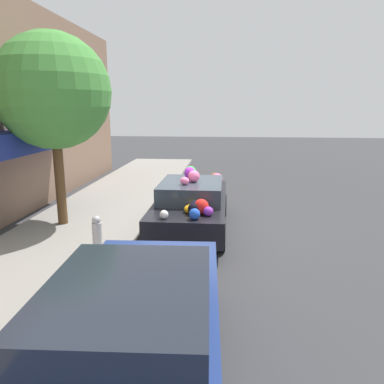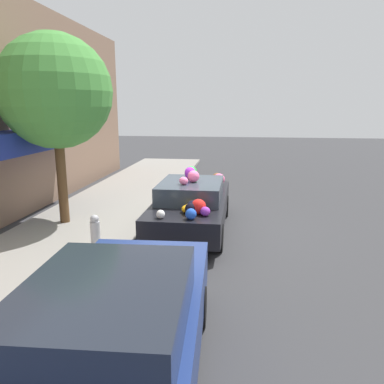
% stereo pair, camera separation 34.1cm
% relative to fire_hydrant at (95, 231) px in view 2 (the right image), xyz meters
% --- Properties ---
extents(ground_plane, '(60.00, 60.00, 0.00)m').
position_rel_fire_hydrant_xyz_m(ground_plane, '(1.73, -1.79, -0.47)').
color(ground_plane, '#38383A').
extents(sidewalk_curb, '(24.00, 3.20, 0.13)m').
position_rel_fire_hydrant_xyz_m(sidewalk_curb, '(1.73, 0.91, -0.41)').
color(sidewalk_curb, gray).
rests_on(sidewalk_curb, ground).
extents(street_tree, '(2.75, 2.75, 4.65)m').
position_rel_fire_hydrant_xyz_m(street_tree, '(1.58, 1.47, 2.91)').
color(street_tree, brown).
rests_on(street_tree, sidewalk_curb).
extents(fire_hydrant, '(0.20, 0.20, 0.70)m').
position_rel_fire_hydrant_xyz_m(fire_hydrant, '(0.00, 0.00, 0.00)').
color(fire_hydrant, '#B2B2B7').
rests_on(fire_hydrant, sidewalk_curb).
extents(art_car, '(4.28, 1.71, 1.58)m').
position_rel_fire_hydrant_xyz_m(art_car, '(1.70, -1.85, 0.23)').
color(art_car, black).
rests_on(art_car, ground).
extents(parked_car_plain, '(4.57, 1.99, 1.41)m').
position_rel_fire_hydrant_xyz_m(parked_car_plain, '(-3.92, -1.76, 0.25)').
color(parked_car_plain, navy).
rests_on(parked_car_plain, ground).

